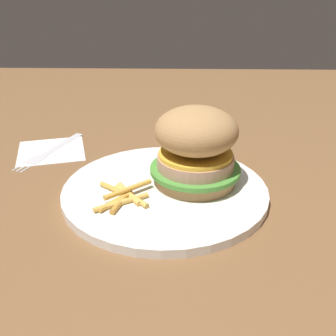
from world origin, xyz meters
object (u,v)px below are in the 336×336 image
object	(u,v)px
plate	(168,191)
fries_pile	(127,196)
fork	(53,150)
napkin	(54,151)
sandwich	(199,147)

from	to	relation	value
plate	fries_pile	world-z (taller)	fries_pile
plate	fork	distance (m)	0.25
fries_pile	napkin	bearing A→B (deg)	-140.54
fries_pile	napkin	xyz separation A→B (m)	(-0.18, -0.15, -0.02)
fries_pile	plate	bearing A→B (deg)	122.09
fries_pile	sandwich	bearing A→B (deg)	118.25
sandwich	fries_pile	world-z (taller)	sandwich
plate	napkin	distance (m)	0.25
sandwich	fork	distance (m)	0.28
sandwich	fork	xyz separation A→B (m)	(-0.13, -0.24, -0.06)
plate	sandwich	size ratio (longest dim) A/B	2.24
sandwich	fries_pile	size ratio (longest dim) A/B	1.63
sandwich	fork	world-z (taller)	sandwich
fries_pile	fork	distance (m)	0.23
plate	sandwich	distance (m)	0.08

